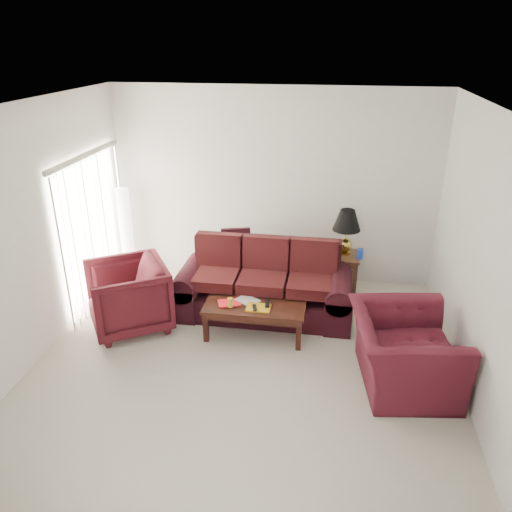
{
  "coord_description": "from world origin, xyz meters",
  "views": [
    {
      "loc": [
        0.94,
        -4.91,
        3.64
      ],
      "look_at": [
        0.0,
        0.85,
        1.05
      ],
      "focal_mm": 35.0,
      "sensor_mm": 36.0,
      "label": 1
    }
  ],
  "objects_px": {
    "floor_lamp": "(126,233)",
    "end_table": "(340,272)",
    "sofa": "(263,281)",
    "coffee_table": "(255,319)",
    "armchair_right": "(403,352)",
    "armchair_left": "(128,296)"
  },
  "relations": [
    {
      "from": "floor_lamp",
      "to": "armchair_right",
      "type": "height_order",
      "value": "floor_lamp"
    },
    {
      "from": "floor_lamp",
      "to": "armchair_left",
      "type": "xyz_separation_m",
      "value": [
        0.63,
        -1.52,
        -0.29
      ]
    },
    {
      "from": "sofa",
      "to": "coffee_table",
      "type": "distance_m",
      "value": 0.62
    },
    {
      "from": "floor_lamp",
      "to": "coffee_table",
      "type": "xyz_separation_m",
      "value": [
        2.33,
        -1.44,
        -0.52
      ]
    },
    {
      "from": "end_table",
      "to": "coffee_table",
      "type": "relative_size",
      "value": 0.45
    },
    {
      "from": "end_table",
      "to": "coffee_table",
      "type": "height_order",
      "value": "end_table"
    },
    {
      "from": "end_table",
      "to": "armchair_right",
      "type": "distance_m",
      "value": 2.33
    },
    {
      "from": "end_table",
      "to": "armchair_left",
      "type": "bearing_deg",
      "value": -150.6
    },
    {
      "from": "end_table",
      "to": "armchair_left",
      "type": "distance_m",
      "value": 3.21
    },
    {
      "from": "floor_lamp",
      "to": "end_table",
      "type": "bearing_deg",
      "value": 0.79
    },
    {
      "from": "floor_lamp",
      "to": "coffee_table",
      "type": "height_order",
      "value": "floor_lamp"
    },
    {
      "from": "armchair_left",
      "to": "armchair_right",
      "type": "distance_m",
      "value": 3.55
    },
    {
      "from": "sofa",
      "to": "end_table",
      "type": "bearing_deg",
      "value": 40.9
    },
    {
      "from": "floor_lamp",
      "to": "armchair_right",
      "type": "bearing_deg",
      "value": -27.73
    },
    {
      "from": "coffee_table",
      "to": "floor_lamp",
      "type": "bearing_deg",
      "value": 149.44
    },
    {
      "from": "armchair_right",
      "to": "floor_lamp",
      "type": "bearing_deg",
      "value": 54.4
    },
    {
      "from": "end_table",
      "to": "coffee_table",
      "type": "distance_m",
      "value": 1.84
    },
    {
      "from": "floor_lamp",
      "to": "sofa",
      "type": "bearing_deg",
      "value": -20.52
    },
    {
      "from": "armchair_right",
      "to": "sofa",
      "type": "bearing_deg",
      "value": 46.12
    },
    {
      "from": "sofa",
      "to": "floor_lamp",
      "type": "bearing_deg",
      "value": 159.35
    },
    {
      "from": "armchair_left",
      "to": "armchair_right",
      "type": "xyz_separation_m",
      "value": [
        3.5,
        -0.64,
        -0.05
      ]
    },
    {
      "from": "sofa",
      "to": "armchair_right",
      "type": "height_order",
      "value": "sofa"
    }
  ]
}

